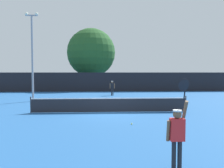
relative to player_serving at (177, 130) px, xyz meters
name	(u,v)px	position (x,y,z in m)	size (l,w,h in m)	color
ground_plane	(110,112)	(-1.45, 9.20, -1.09)	(120.00, 120.00, 0.00)	#235693
tennis_net	(110,105)	(-1.45, 9.20, -0.58)	(10.37, 0.08, 1.07)	#232328
perimeter_fence	(105,82)	(-1.45, 25.88, 0.22)	(35.69, 0.12, 2.63)	black
player_serving	(177,130)	(0.00, 0.00, 0.00)	(0.67, 0.39, 2.50)	red
player_receiving	(112,87)	(-0.68, 20.36, -0.07)	(0.57, 0.24, 1.66)	black
tennis_ball	(132,124)	(-0.48, 5.53, -1.06)	(0.07, 0.07, 0.07)	#CCE033
light_pole	(32,51)	(-8.21, 15.37, 3.49)	(1.18, 0.28, 8.04)	gray
large_tree	(91,53)	(-3.49, 31.23, 4.69)	(7.68, 7.68, 9.63)	brown
parked_car_near	(88,83)	(-4.13, 32.79, -0.32)	(2.25, 4.35, 1.69)	navy
parked_car_mid	(118,83)	(1.05, 33.11, -0.32)	(2.08, 4.28, 1.69)	red
parked_car_far	(163,84)	(8.24, 31.31, -0.32)	(2.41, 4.40, 1.69)	navy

